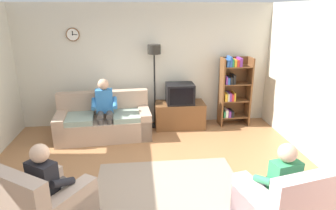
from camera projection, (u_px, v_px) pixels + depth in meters
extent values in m
plane|color=#9E6B42|center=(155.00, 184.00, 4.50)|extent=(12.00, 12.00, 0.00)
cube|color=beige|center=(147.00, 65.00, 6.59)|extent=(6.20, 0.12, 2.70)
cylinder|color=brown|center=(73.00, 35.00, 6.14)|extent=(0.28, 0.03, 0.28)
cylinder|color=white|center=(73.00, 35.00, 6.12)|extent=(0.24, 0.01, 0.24)
cube|color=black|center=(72.00, 33.00, 6.11)|extent=(0.02, 0.01, 0.09)
cube|color=black|center=(75.00, 35.00, 6.12)|extent=(0.11, 0.01, 0.01)
cube|color=beige|center=(2.00, 71.00, 5.75)|extent=(0.12, 1.10, 1.20)
cube|color=tan|center=(104.00, 128.00, 6.09)|extent=(1.96, 0.98, 0.42)
cube|color=tan|center=(103.00, 102.00, 6.28)|extent=(1.91, 0.34, 0.48)
cube|color=tan|center=(144.00, 122.00, 6.21)|extent=(0.28, 0.85, 0.56)
cube|color=tan|center=(62.00, 127.00, 5.92)|extent=(0.28, 0.85, 0.56)
cube|color=gray|center=(128.00, 115.00, 6.04)|extent=(0.65, 0.72, 0.10)
cube|color=gray|center=(78.00, 118.00, 5.87)|extent=(0.65, 0.72, 0.10)
cube|color=brown|center=(180.00, 115.00, 6.61)|extent=(1.10, 0.56, 0.57)
cube|color=black|center=(178.00, 110.00, 6.84)|extent=(1.10, 0.04, 0.03)
cube|color=black|center=(180.00, 93.00, 6.43)|extent=(0.60, 0.48, 0.44)
cube|color=black|center=(182.00, 97.00, 6.20)|extent=(0.50, 0.01, 0.36)
cube|color=brown|center=(221.00, 92.00, 6.60)|extent=(0.04, 0.36, 1.55)
cube|color=brown|center=(249.00, 91.00, 6.66)|extent=(0.04, 0.36, 1.55)
cube|color=brown|center=(233.00, 90.00, 6.79)|extent=(0.64, 0.02, 1.55)
cube|color=brown|center=(233.00, 116.00, 6.81)|extent=(0.60, 0.34, 0.02)
cube|color=#267F4C|center=(223.00, 113.00, 6.74)|extent=(0.03, 0.28, 0.14)
cube|color=silver|center=(225.00, 112.00, 6.74)|extent=(0.06, 0.28, 0.18)
cube|color=#72338C|center=(228.00, 113.00, 6.75)|extent=(0.06, 0.28, 0.14)
cube|color=black|center=(231.00, 113.00, 6.76)|extent=(0.06, 0.28, 0.14)
cube|color=brown|center=(234.00, 100.00, 6.69)|extent=(0.60, 0.34, 0.02)
cube|color=gold|center=(225.00, 96.00, 6.62)|extent=(0.06, 0.28, 0.17)
cube|color=silver|center=(227.00, 96.00, 6.62)|extent=(0.03, 0.28, 0.17)
cube|color=#72338C|center=(229.00, 96.00, 6.62)|extent=(0.04, 0.28, 0.18)
cube|color=red|center=(231.00, 96.00, 6.63)|extent=(0.05, 0.28, 0.16)
cube|color=gold|center=(233.00, 96.00, 6.63)|extent=(0.03, 0.28, 0.18)
cube|color=brown|center=(236.00, 84.00, 6.57)|extent=(0.60, 0.34, 0.02)
cube|color=#72338C|center=(225.00, 80.00, 6.49)|extent=(0.04, 0.28, 0.17)
cube|color=#2D59A5|center=(227.00, 80.00, 6.50)|extent=(0.05, 0.28, 0.15)
cube|color=black|center=(230.00, 80.00, 6.51)|extent=(0.05, 0.28, 0.16)
cube|color=black|center=(233.00, 79.00, 6.51)|extent=(0.05, 0.28, 0.20)
cube|color=brown|center=(237.00, 66.00, 6.45)|extent=(0.60, 0.34, 0.02)
cube|color=#2D59A5|center=(227.00, 63.00, 6.38)|extent=(0.05, 0.28, 0.15)
cube|color=#2D59A5|center=(229.00, 61.00, 6.37)|extent=(0.05, 0.28, 0.22)
cube|color=#267F4C|center=(232.00, 62.00, 6.38)|extent=(0.04, 0.28, 0.17)
cube|color=gold|center=(234.00, 63.00, 6.39)|extent=(0.05, 0.28, 0.15)
cube|color=red|center=(236.00, 63.00, 6.40)|extent=(0.05, 0.28, 0.15)
cube|color=#72338C|center=(239.00, 62.00, 6.40)|extent=(0.06, 0.28, 0.19)
cylinder|color=black|center=(155.00, 125.00, 6.73)|extent=(0.28, 0.28, 0.03)
cylinder|color=black|center=(155.00, 90.00, 6.47)|extent=(0.04, 0.04, 1.70)
cylinder|color=black|center=(154.00, 49.00, 6.19)|extent=(0.28, 0.28, 0.20)
cube|color=tan|center=(18.00, 196.00, 3.14)|extent=(0.76, 0.60, 0.50)
cube|color=tan|center=(35.00, 198.00, 3.72)|extent=(0.61, 0.77, 0.56)
cube|color=beige|center=(277.00, 210.00, 3.61)|extent=(0.96, 0.99, 0.40)
cube|color=beige|center=(304.00, 197.00, 3.13)|extent=(0.82, 0.35, 0.50)
cube|color=beige|center=(256.00, 209.00, 3.51)|extent=(0.37, 0.82, 0.56)
cube|color=beige|center=(296.00, 199.00, 3.69)|extent=(0.37, 0.82, 0.56)
cube|color=gray|center=(169.00, 189.00, 4.36)|extent=(2.20, 1.70, 0.01)
cube|color=#3372B2|center=(104.00, 101.00, 5.96)|extent=(0.35, 0.23, 0.48)
sphere|color=tan|center=(103.00, 84.00, 5.84)|extent=(0.22, 0.22, 0.22)
cylinder|color=#4C4742|center=(110.00, 115.00, 5.87)|extent=(0.16, 0.39, 0.13)
cylinder|color=#4C4742|center=(100.00, 115.00, 5.84)|extent=(0.16, 0.39, 0.13)
cylinder|color=#4C4742|center=(110.00, 131.00, 5.78)|extent=(0.12, 0.12, 0.52)
cylinder|color=#4C4742|center=(101.00, 132.00, 5.75)|extent=(0.12, 0.12, 0.52)
cylinder|color=#3372B2|center=(115.00, 103.00, 5.91)|extent=(0.12, 0.34, 0.20)
cylinder|color=#3372B2|center=(94.00, 104.00, 5.83)|extent=(0.12, 0.34, 0.20)
cube|color=black|center=(43.00, 181.00, 3.41)|extent=(0.39, 0.36, 0.48)
sphere|color=#D8AD8C|center=(40.00, 153.00, 3.31)|extent=(0.22, 0.22, 0.22)
cylinder|color=#4C4742|center=(53.00, 188.00, 3.68)|extent=(0.32, 0.39, 0.13)
cylinder|color=#4C4742|center=(63.00, 192.00, 3.60)|extent=(0.32, 0.39, 0.13)
cylinder|color=#4C4742|center=(66.00, 195.00, 3.91)|extent=(0.15, 0.15, 0.40)
cylinder|color=#4C4742|center=(76.00, 199.00, 3.83)|extent=(0.15, 0.15, 0.40)
cylinder|color=black|center=(38.00, 174.00, 3.59)|extent=(0.26, 0.32, 0.20)
cylinder|color=black|center=(63.00, 183.00, 3.40)|extent=(0.26, 0.32, 0.20)
cube|color=#338C59|center=(284.00, 180.00, 3.42)|extent=(0.38, 0.27, 0.48)
sphere|color=#D8AD8C|center=(287.00, 153.00, 3.32)|extent=(0.22, 0.22, 0.22)
cylinder|color=black|center=(265.00, 190.00, 3.64)|extent=(0.21, 0.40, 0.13)
cylinder|color=black|center=(278.00, 187.00, 3.69)|extent=(0.21, 0.40, 0.13)
cylinder|color=black|center=(255.00, 196.00, 3.88)|extent=(0.13, 0.13, 0.40)
cylinder|color=black|center=(266.00, 194.00, 3.93)|extent=(0.13, 0.13, 0.40)
cylinder|color=#338C59|center=(264.00, 180.00, 3.45)|extent=(0.16, 0.34, 0.20)
cylinder|color=#338C59|center=(293.00, 174.00, 3.58)|extent=(0.16, 0.34, 0.20)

